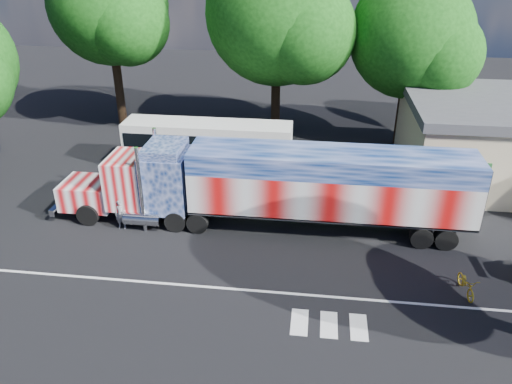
# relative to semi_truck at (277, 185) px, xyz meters

# --- Properties ---
(ground) EXTENTS (100.00, 100.00, 0.00)m
(ground) POSITION_rel_semi_truck_xyz_m (-1.13, -2.84, -2.48)
(ground) COLOR black
(lane_markings) EXTENTS (30.00, 2.67, 0.01)m
(lane_markings) POSITION_rel_semi_truck_xyz_m (0.58, -6.61, -2.47)
(lane_markings) COLOR silver
(lane_markings) RESTS_ON ground
(semi_truck) EXTENTS (22.59, 3.57, 4.82)m
(semi_truck) POSITION_rel_semi_truck_xyz_m (0.00, 0.00, 0.00)
(semi_truck) COLOR black
(semi_truck) RESTS_ON ground
(coach_bus) EXTENTS (11.22, 2.61, 3.26)m
(coach_bus) POSITION_rel_semi_truck_xyz_m (-5.27, 7.09, -0.79)
(coach_bus) COLOR silver
(coach_bus) RESTS_ON ground
(woman) EXTENTS (0.63, 0.42, 1.72)m
(woman) POSITION_rel_semi_truck_xyz_m (-8.28, -1.34, -1.62)
(woman) COLOR slate
(woman) RESTS_ON ground
(bicycle) EXTENTS (0.85, 1.89, 0.96)m
(bicycle) POSITION_rel_semi_truck_xyz_m (8.86, -4.80, -2.00)
(bicycle) COLOR gold
(bicycle) RESTS_ON ground
(tree_nw_a) EXTENTS (9.53, 9.07, 14.17)m
(tree_nw_a) POSITION_rel_semi_truck_xyz_m (-14.20, 14.90, 7.09)
(tree_nw_a) COLOR black
(tree_nw_a) RESTS_ON ground
(tree_ne_a) EXTENTS (9.06, 8.63, 12.23)m
(tree_ne_a) POSITION_rel_semi_truck_xyz_m (8.32, 13.68, 5.39)
(tree_ne_a) COLOR black
(tree_ne_a) RESTS_ON ground
(tree_n_mid) EXTENTS (10.94, 10.41, 14.49)m
(tree_n_mid) POSITION_rel_semi_truck_xyz_m (-1.22, 14.29, 6.75)
(tree_n_mid) COLOR black
(tree_n_mid) RESTS_ON ground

